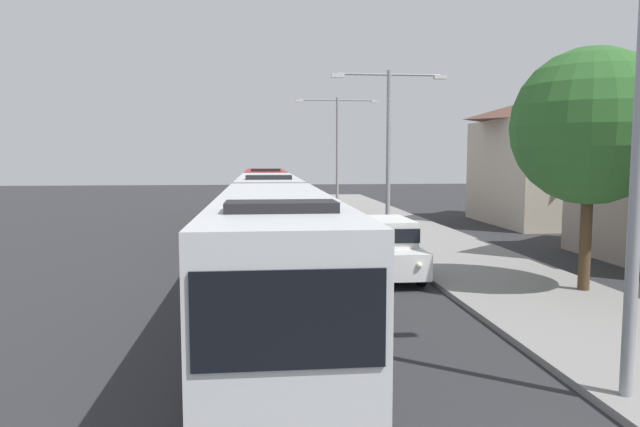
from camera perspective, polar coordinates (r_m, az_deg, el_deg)
The scene contains 8 objects.
bus_lead at distance 12.94m, azimuth -4.38°, elevation -4.28°, with size 2.58×12.28×3.21m.
bus_second_in_line at distance 25.96m, azimuth -5.15°, elevation 0.66°, with size 2.58×11.86×3.21m.
bus_middle at distance 38.34m, azimuth -5.39°, elevation 2.24°, with size 2.58×11.18×3.21m.
white_suv at distance 19.06m, azimuth 6.38°, elevation -3.13°, with size 1.86×4.63×1.90m.
streetlamp_mid at distance 26.27m, azimuth 6.76°, elevation 7.48°, with size 5.16×0.28×7.58m.
streetlamp_far at distance 43.34m, azimuth 1.72°, elevation 7.23°, with size 6.21×0.28×8.13m.
roadside_tree at distance 17.84m, azimuth 25.06°, elevation 7.73°, with size 4.34×4.34×6.77m.
house_distant_gabled at distance 36.59m, azimuth 22.31°, elevation 5.14°, with size 8.18×8.89×7.66m.
Camera 1 is at (-1.62, -2.83, 3.90)m, focal length 32.54 mm.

